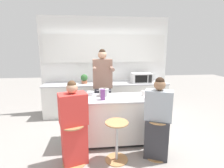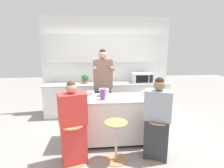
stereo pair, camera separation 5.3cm
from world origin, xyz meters
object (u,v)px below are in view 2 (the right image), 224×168
object	(u,v)px
kitchen_island	(112,119)
bar_stool_center	(116,139)
cooking_pot	(104,92)
fruit_bowl	(89,93)
bar_stool_rightmost	(157,137)
coffee_cup_far	(143,93)
juice_carton	(102,94)
banana_bunch	(81,99)
microwave	(142,78)
potted_plant	(85,79)
person_seated_near	(157,123)
person_wrapped_blanket	(73,125)
coffee_cup_near	(147,98)
bar_stool_leftmost	(73,142)
person_cooking	(103,90)

from	to	relation	value
kitchen_island	bar_stool_center	xyz separation A→B (m)	(0.00, -0.63, -0.09)
cooking_pot	fruit_bowl	distance (m)	0.31
cooking_pot	fruit_bowl	xyz separation A→B (m)	(-0.30, 0.08, -0.04)
bar_stool_rightmost	coffee_cup_far	bearing A→B (deg)	95.97
cooking_pot	juice_carton	distance (m)	0.27
bar_stool_center	banana_bunch	bearing A→B (deg)	139.25
fruit_bowl	coffee_cup_far	bearing A→B (deg)	-8.40
microwave	bar_stool_center	bearing A→B (deg)	-115.04
bar_stool_rightmost	potted_plant	size ratio (longest dim) A/B	2.70
person_seated_near	coffee_cup_far	world-z (taller)	person_seated_near
person_wrapped_blanket	coffee_cup_near	size ratio (longest dim) A/B	12.21
coffee_cup_far	microwave	xyz separation A→B (m)	(0.35, 1.40, 0.06)
coffee_cup_far	person_seated_near	bearing A→B (deg)	-84.84
bar_stool_center	juice_carton	world-z (taller)	juice_carton
fruit_bowl	microwave	xyz separation A→B (m)	(1.43, 1.25, 0.08)
bar_stool_center	potted_plant	distance (m)	2.32
potted_plant	person_seated_near	bearing A→B (deg)	-58.73
bar_stool_center	coffee_cup_far	bearing A→B (deg)	47.79
bar_stool_center	potted_plant	xyz separation A→B (m)	(-0.60, 2.14, 0.65)
bar_stool_center	person_seated_near	distance (m)	0.73
person_seated_near	cooking_pot	distance (m)	1.18
person_wrapped_blanket	cooking_pot	distance (m)	0.98
microwave	potted_plant	size ratio (longest dim) A/B	2.17
coffee_cup_near	cooking_pot	bearing A→B (deg)	155.94
person_wrapped_blanket	banana_bunch	bearing A→B (deg)	61.73
bar_stool_rightmost	cooking_pot	distance (m)	1.28
bar_stool_leftmost	microwave	distance (m)	2.77
person_cooking	juice_carton	world-z (taller)	person_cooking
coffee_cup_far	person_cooking	bearing A→B (deg)	145.98
bar_stool_center	bar_stool_rightmost	size ratio (longest dim) A/B	1.00
bar_stool_rightmost	person_cooking	size ratio (longest dim) A/B	0.37
fruit_bowl	potted_plant	bearing A→B (deg)	96.54
banana_bunch	person_seated_near	bearing A→B (deg)	-20.97
fruit_bowl	coffee_cup_far	xyz separation A→B (m)	(1.08, -0.16, 0.01)
coffee_cup_far	banana_bunch	distance (m)	1.23
bar_stool_center	person_cooking	world-z (taller)	person_cooking
coffee_cup_far	fruit_bowl	bearing A→B (deg)	171.60
coffee_cup_near	juice_carton	world-z (taller)	juice_carton
person_seated_near	microwave	bearing A→B (deg)	106.47
kitchen_island	fruit_bowl	bearing A→B (deg)	154.00
cooking_pot	microwave	world-z (taller)	microwave
fruit_bowl	juice_carton	world-z (taller)	juice_carton
kitchen_island	microwave	distance (m)	1.85
fruit_bowl	banana_bunch	distance (m)	0.37
coffee_cup_near	coffee_cup_far	world-z (taller)	coffee_cup_far
kitchen_island	person_cooking	xyz separation A→B (m)	(-0.15, 0.59, 0.45)
bar_stool_leftmost	bar_stool_rightmost	world-z (taller)	same
bar_stool_leftmost	microwave	bearing A→B (deg)	51.51
fruit_bowl	bar_stool_center	bearing A→B (deg)	-61.92
person_cooking	fruit_bowl	bearing A→B (deg)	-130.08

